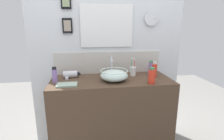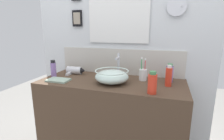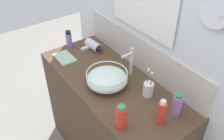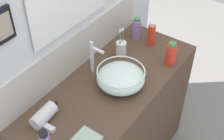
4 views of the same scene
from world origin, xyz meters
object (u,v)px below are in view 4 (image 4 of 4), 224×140
Objects in this scene: lotion_bottle at (151,34)px; spray_bottle at (137,29)px; glass_bowl_sink at (121,78)px; faucet at (93,56)px; toothbrush_cup at (121,48)px; soap_dispenser at (171,54)px; hair_drier at (46,114)px.

lotion_bottle reaches higher than spray_bottle.
faucet is (0.00, 0.20, 0.07)m from glass_bowl_sink.
toothbrush_cup is 1.30× the size of spray_bottle.
faucet is 1.08× the size of toothbrush_cup.
toothbrush_cup reaches higher than glass_bowl_sink.
soap_dispenser is 0.94× the size of lotion_bottle.
toothbrush_cup is at bearing 155.26° from lotion_bottle.
toothbrush_cup is (0.68, -0.01, 0.02)m from hair_drier.
toothbrush_cup is 1.21× the size of lotion_bottle.
hair_drier is at bearing 178.86° from toothbrush_cup.
soap_dispenser is 1.01× the size of spray_bottle.
hair_drier is 0.90m from spray_bottle.
faucet reaches higher than toothbrush_cup.
glass_bowl_sink is 1.45× the size of hair_drier.
faucet is at bearing 3.45° from hair_drier.
toothbrush_cup is at bearing -1.14° from hair_drier.
soap_dispenser is 0.35m from spray_bottle.
faucet reaches higher than lotion_bottle.
hair_drier is at bearing 158.52° from glass_bowl_sink.
spray_bottle is (0.22, 0.02, 0.02)m from toothbrush_cup.
lotion_bottle is 0.12m from spray_bottle.
lotion_bottle is (0.22, -0.10, 0.03)m from toothbrush_cup.
toothbrush_cup reaches higher than spray_bottle.
faucet is at bearing 162.94° from lotion_bottle.
lotion_bottle is at bearing 7.57° from glass_bowl_sink.
lotion_bottle is at bearing 62.05° from soap_dispenser.
glass_bowl_sink is 0.29m from toothbrush_cup.
faucet is 0.25m from toothbrush_cup.
spray_bottle reaches higher than glass_bowl_sink.
lotion_bottle reaches higher than soap_dispenser.
faucet reaches higher than hair_drier.
toothbrush_cup is at bearing -174.52° from spray_bottle.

